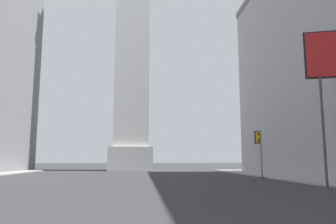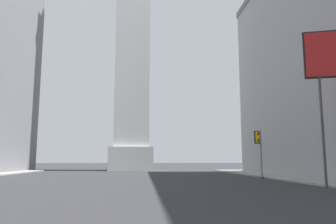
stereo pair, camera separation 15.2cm
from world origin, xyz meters
name	(u,v)px [view 2 (the right image)]	position (x,y,z in m)	size (l,w,h in m)	color
obelisk	(134,13)	(0.00, 59.02, 29.48)	(7.58, 7.58, 60.99)	silver
traffic_light_mid_right	(259,146)	(13.93, 32.90, 3.22)	(0.79, 0.51, 4.87)	slate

